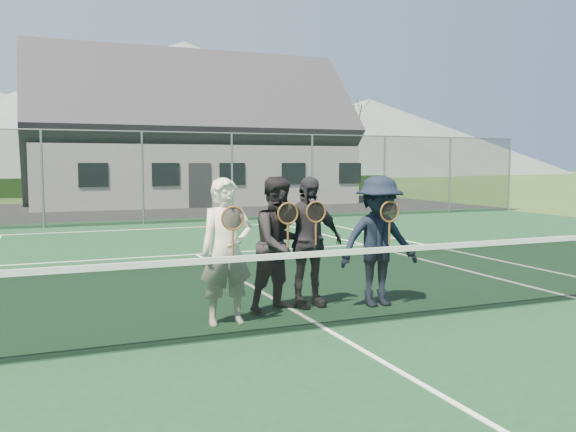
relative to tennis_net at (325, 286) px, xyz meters
name	(u,v)px	position (x,y,z in m)	size (l,w,h in m)	color
ground	(119,210)	(0.00, 20.00, -0.54)	(220.00, 220.00, 0.00)	#2D4D1B
court_surface	(325,330)	(0.00, 0.00, -0.53)	(30.00, 30.00, 0.02)	#14381E
tarmac_carpark	(15,213)	(-4.00, 20.00, -0.53)	(40.00, 12.00, 0.01)	black
hedge_row	(94,187)	(0.00, 32.00, 0.01)	(40.00, 1.20, 1.10)	black
hill_centre	(185,109)	(20.00, 95.00, 10.46)	(120.00, 120.00, 22.00)	#57685F
hill_east	(369,136)	(55.00, 95.00, 6.46)	(90.00, 90.00, 14.00)	#526259
court_markings	(325,328)	(0.00, 0.00, -0.51)	(11.03, 23.83, 0.01)	white
tennis_net	(325,286)	(0.00, 0.00, 0.00)	(11.68, 0.08, 1.10)	slate
perimeter_fence	(143,178)	(0.00, 13.50, 0.99)	(30.07, 0.07, 3.02)	slate
clubhouse	(189,123)	(4.00, 24.00, 3.45)	(15.60, 8.20, 7.70)	silver
tree_c	(124,102)	(2.00, 33.00, 5.25)	(3.20, 3.20, 7.77)	#3A2315
tree_d	(274,107)	(12.00, 33.00, 5.25)	(3.20, 3.20, 7.77)	#332212
tree_e	(351,110)	(18.00, 33.00, 5.25)	(3.20, 3.20, 7.77)	#362513
player_a	(227,251)	(-1.01, 0.67, 0.38)	(0.66, 0.50, 1.80)	silver
player_b	(280,244)	(-0.16, 1.05, 0.38)	(1.03, 0.91, 1.80)	black
player_c	(308,242)	(0.28, 1.14, 0.38)	(1.08, 0.53, 1.80)	#25252A
player_d	(379,241)	(1.21, 0.81, 0.38)	(1.19, 0.71, 1.80)	black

